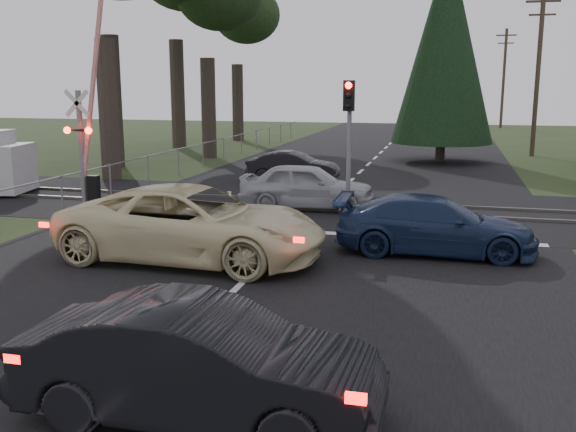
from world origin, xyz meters
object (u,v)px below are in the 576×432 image
(utility_pole_mid, at_px, (538,71))
(silver_car, at_px, (307,186))
(dark_car_far, at_px, (293,167))
(crossing_signal, at_px, (87,146))
(traffic_signal_center, at_px, (349,124))
(cream_coupe, at_px, (193,224))
(utility_pole_far, at_px, (504,76))
(dark_hatchback, at_px, (199,364))
(blue_sedan, at_px, (435,225))

(utility_pole_mid, xyz_separation_m, silver_car, (-8.97, -18.45, -3.98))
(dark_car_far, bearing_deg, crossing_signal, 144.44)
(traffic_signal_center, relative_size, cream_coupe, 0.67)
(traffic_signal_center, xyz_separation_m, silver_car, (-1.47, 0.87, -2.06))
(utility_pole_far, bearing_deg, dark_hatchback, -97.30)
(silver_car, bearing_deg, cream_coupe, 166.19)
(crossing_signal, bearing_deg, utility_pole_mid, 52.03)
(crossing_signal, relative_size, cream_coupe, 1.14)
(dark_hatchback, relative_size, dark_car_far, 1.15)
(traffic_signal_center, xyz_separation_m, cream_coupe, (-2.65, -5.88, -1.96))
(crossing_signal, distance_m, utility_pole_mid, 25.78)
(silver_car, bearing_deg, dark_car_far, 14.09)
(dark_car_far, bearing_deg, utility_pole_far, -17.05)
(dark_hatchback, relative_size, silver_car, 1.00)
(silver_car, relative_size, blue_sedan, 0.92)
(utility_pole_far, xyz_separation_m, dark_car_far, (-10.77, -37.90, -4.10))
(silver_car, bearing_deg, utility_pole_far, -15.58)
(utility_pole_far, bearing_deg, dark_car_far, -105.87)
(traffic_signal_center, bearing_deg, blue_sedan, -55.15)
(crossing_signal, height_order, cream_coupe, crossing_signal)
(crossing_signal, bearing_deg, traffic_signal_center, 6.15)
(crossing_signal, relative_size, utility_pole_far, 0.77)
(crossing_signal, xyz_separation_m, utility_pole_far, (15.77, 45.21, 2.67))
(dark_hatchback, bearing_deg, dark_car_far, 9.73)
(utility_pole_mid, distance_m, utility_pole_far, 25.00)
(utility_pole_mid, distance_m, dark_hatchback, 32.99)
(blue_sedan, bearing_deg, utility_pole_mid, -13.07)
(crossing_signal, bearing_deg, dark_car_far, 55.63)
(utility_pole_mid, relative_size, silver_car, 2.07)
(utility_pole_mid, distance_m, cream_coupe, 27.44)
(traffic_signal_center, height_order, dark_hatchback, traffic_signal_center)
(utility_pole_mid, bearing_deg, blue_sedan, -101.63)
(crossing_signal, bearing_deg, cream_coupe, -41.56)
(dark_car_far, bearing_deg, dark_hatchback, -170.81)
(crossing_signal, height_order, utility_pole_far, utility_pole_far)
(traffic_signal_center, distance_m, utility_pole_mid, 20.82)
(blue_sedan, bearing_deg, dark_car_far, 28.69)
(cream_coupe, xyz_separation_m, dark_hatchback, (2.86, -6.72, -0.13))
(traffic_signal_center, height_order, silver_car, traffic_signal_center)
(crossing_signal, height_order, blue_sedan, crossing_signal)
(utility_pole_mid, relative_size, cream_coupe, 1.47)
(traffic_signal_center, height_order, dark_car_far, traffic_signal_center)
(dark_hatchback, height_order, blue_sedan, dark_hatchback)
(utility_pole_far, height_order, cream_coupe, utility_pole_far)
(crossing_signal, height_order, dark_car_far, crossing_signal)
(traffic_signal_center, distance_m, blue_sedan, 5.21)
(utility_pole_far, distance_m, dark_hatchback, 57.52)
(blue_sedan, bearing_deg, utility_pole_far, -7.10)
(cream_coupe, relative_size, dark_hatchback, 1.40)
(utility_pole_far, xyz_separation_m, cream_coupe, (-10.15, -50.20, -3.87))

